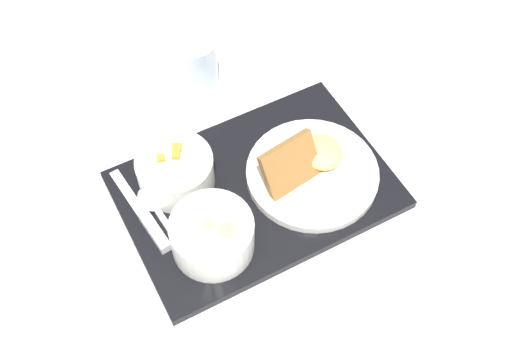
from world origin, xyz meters
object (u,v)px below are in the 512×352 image
object	(u,v)px
plate_main	(312,170)
spoon	(155,207)
knife	(150,224)
bowl_salad	(175,169)
bowl_soup	(212,234)
glass_water	(199,66)

from	to	relation	value
plate_main	spoon	world-z (taller)	plate_main
plate_main	knife	xyz separation A→B (m)	(-0.26, 0.01, -0.01)
knife	spoon	size ratio (longest dim) A/B	1.24
knife	spoon	distance (m)	0.03
bowl_salad	bowl_soup	bearing A→B (deg)	-85.96
bowl_soup	glass_water	xyz separation A→B (m)	(0.10, 0.32, -0.00)
bowl_salad	spoon	size ratio (longest dim) A/B	0.86
bowl_soup	plate_main	bearing A→B (deg)	15.99
bowl_salad	glass_water	xyz separation A→B (m)	(0.11, 0.19, -0.00)
bowl_salad	glass_water	distance (m)	0.22
knife	glass_water	distance (m)	0.31
bowl_salad	spoon	world-z (taller)	bowl_salad
bowl_soup	spoon	bearing A→B (deg)	120.85
bowl_soup	knife	bearing A→B (deg)	137.13
bowl_soup	spoon	size ratio (longest dim) A/B	0.88
plate_main	bowl_soup	bearing A→B (deg)	-164.01
spoon	glass_water	size ratio (longest dim) A/B	1.35
plate_main	spoon	size ratio (longest dim) A/B	1.50
bowl_salad	spoon	xyz separation A→B (m)	(-0.05, -0.03, -0.03)
plate_main	knife	bearing A→B (deg)	176.71
plate_main	spoon	distance (m)	0.25
bowl_soup	glass_water	distance (m)	0.33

